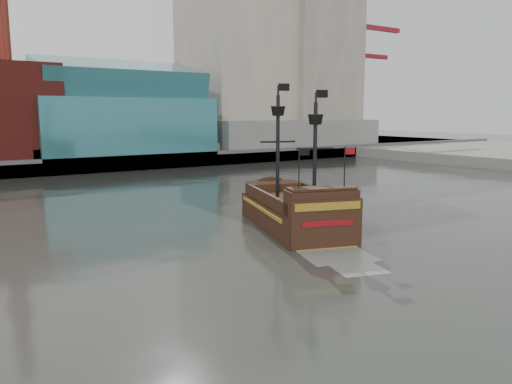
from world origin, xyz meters
TOP-DOWN VIEW (x-y plane):
  - ground at (0.00, 0.00)m, footprint 400.00×400.00m
  - promenade_far at (0.00, 92.00)m, footprint 220.00×60.00m
  - seawall at (0.00, 62.50)m, footprint 220.00×1.00m
  - skyline at (5.21, 84.56)m, footprint 149.00×45.00m
  - crane_a at (78.63, 82.00)m, footprint 22.50×4.00m
  - crane_b at (88.23, 92.00)m, footprint 19.10×4.00m
  - pirate_ship at (5.38, 13.91)m, footprint 9.92×17.69m

SIDE VIEW (x-z plane):
  - ground at x=0.00m, z-range 0.00..0.00m
  - promenade_far at x=0.00m, z-range 0.00..2.00m
  - pirate_ship at x=5.38m, z-range -5.20..7.50m
  - seawall at x=0.00m, z-range 0.00..2.60m
  - crane_b at x=88.23m, z-range 2.45..28.70m
  - crane_a at x=78.63m, z-range 2.99..35.24m
  - skyline at x=5.21m, z-range -6.45..55.55m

